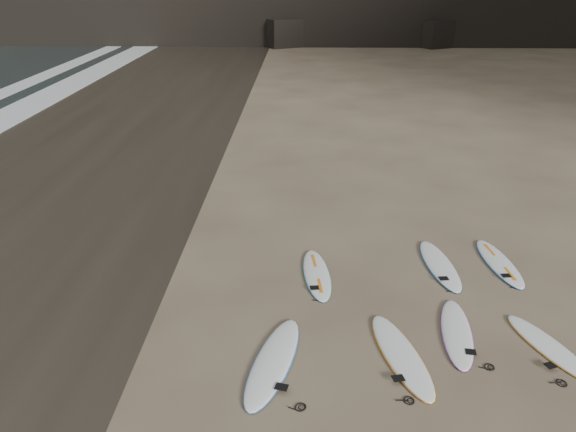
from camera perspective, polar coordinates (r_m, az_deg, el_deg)
name	(u,v)px	position (r m, az deg, el deg)	size (l,w,h in m)	color
ground	(493,336)	(12.29, 20.14, -11.35)	(240.00, 240.00, 0.00)	#897559
wet_sand	(56,168)	(22.53, -22.46, 4.56)	(12.00, 200.00, 0.01)	#383026
surfboard_0	(273,361)	(10.87, -1.51, -14.49)	(0.67, 2.79, 0.10)	white
surfboard_1	(401,354)	(11.23, 11.42, -13.62)	(0.64, 2.67, 0.10)	white
surfboard_2	(457,332)	(12.09, 16.77, -11.24)	(0.58, 2.44, 0.09)	white
surfboard_3	(550,347)	(12.32, 25.04, -11.95)	(0.56, 2.31, 0.08)	white
surfboard_5	(317,274)	(13.59, 2.94, -5.90)	(0.60, 2.48, 0.09)	white
surfboard_6	(440,265)	(14.46, 15.15, -4.80)	(0.63, 2.63, 0.09)	white
surfboard_7	(499,263)	(15.03, 20.66, -4.45)	(0.61, 2.55, 0.09)	white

